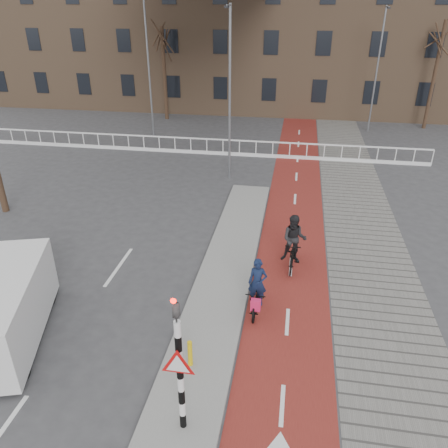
# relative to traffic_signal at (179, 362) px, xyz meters

# --- Properties ---
(ground) EXTENTS (120.00, 120.00, 0.00)m
(ground) POSITION_rel_traffic_signal_xyz_m (0.60, 2.02, -1.99)
(ground) COLOR #38383A
(ground) RESTS_ON ground
(bike_lane) EXTENTS (2.50, 60.00, 0.01)m
(bike_lane) POSITION_rel_traffic_signal_xyz_m (2.10, 12.02, -1.98)
(bike_lane) COLOR maroon
(bike_lane) RESTS_ON ground
(sidewalk) EXTENTS (3.00, 60.00, 0.01)m
(sidewalk) POSITION_rel_traffic_signal_xyz_m (4.90, 12.02, -1.98)
(sidewalk) COLOR slate
(sidewalk) RESTS_ON ground
(curb_island) EXTENTS (1.80, 16.00, 0.12)m
(curb_island) POSITION_rel_traffic_signal_xyz_m (-0.10, 6.02, -1.93)
(curb_island) COLOR gray
(curb_island) RESTS_ON ground
(traffic_signal) EXTENTS (0.80, 0.80, 3.68)m
(traffic_signal) POSITION_rel_traffic_signal_xyz_m (0.00, 0.00, 0.00)
(traffic_signal) COLOR black
(traffic_signal) RESTS_ON curb_island
(bollard) EXTENTS (0.12, 0.12, 0.74)m
(bollard) POSITION_rel_traffic_signal_xyz_m (-0.27, 1.79, -1.50)
(bollard) COLOR yellow
(bollard) RESTS_ON curb_island
(cyclist_near) EXTENTS (0.63, 1.69, 1.77)m
(cyclist_near) POSITION_rel_traffic_signal_xyz_m (1.15, 4.40, -1.39)
(cyclist_near) COLOR black
(cyclist_near) RESTS_ON bike_lane
(cyclist_far) EXTENTS (0.89, 1.88, 1.98)m
(cyclist_far) POSITION_rel_traffic_signal_xyz_m (2.14, 7.04, -1.16)
(cyclist_far) COLOR black
(cyclist_far) RESTS_ON bike_lane
(van) EXTENTS (3.02, 4.76, 1.90)m
(van) POSITION_rel_traffic_signal_xyz_m (-5.46, 2.04, -0.99)
(van) COLOR silver
(van) RESTS_ON ground
(railing) EXTENTS (28.00, 0.10, 0.99)m
(railing) POSITION_rel_traffic_signal_xyz_m (-4.40, 19.02, -1.68)
(railing) COLOR silver
(railing) RESTS_ON ground
(townhouse_row) EXTENTS (46.00, 10.00, 15.90)m
(townhouse_row) POSITION_rel_traffic_signal_xyz_m (-2.40, 34.02, 5.82)
(townhouse_row) COLOR #7F6047
(townhouse_row) RESTS_ON ground
(tree_mid) EXTENTS (0.28, 0.28, 6.75)m
(tree_mid) POSITION_rel_traffic_signal_xyz_m (-8.36, 27.33, 1.39)
(tree_mid) COLOR #312015
(tree_mid) RESTS_ON ground
(tree_right) EXTENTS (0.26, 0.26, 7.28)m
(tree_right) POSITION_rel_traffic_signal_xyz_m (11.14, 27.73, 1.65)
(tree_right) COLOR #312015
(tree_right) RESTS_ON ground
(streetlight_near) EXTENTS (0.12, 0.12, 8.30)m
(streetlight_near) POSITION_rel_traffic_signal_xyz_m (-1.42, 15.29, 2.16)
(streetlight_near) COLOR slate
(streetlight_near) RESTS_ON ground
(streetlight_left) EXTENTS (0.12, 0.12, 8.95)m
(streetlight_left) POSITION_rel_traffic_signal_xyz_m (-7.95, 22.62, 2.48)
(streetlight_left) COLOR slate
(streetlight_left) RESTS_ON ground
(streetlight_right) EXTENTS (0.12, 0.12, 8.14)m
(streetlight_right) POSITION_rel_traffic_signal_xyz_m (6.97, 26.22, 2.08)
(streetlight_right) COLOR slate
(streetlight_right) RESTS_ON ground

